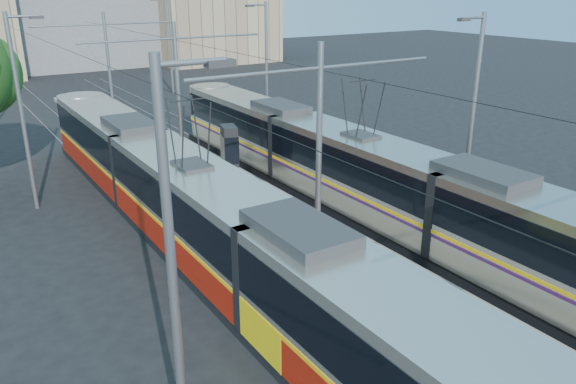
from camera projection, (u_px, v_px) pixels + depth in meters
ground at (509, 380)px, 13.53m from camera, size 160.00×160.00×0.00m
platform at (208, 180)px, 26.88m from camera, size 4.00×50.00×0.30m
tactile_strip_left at (179, 182)px, 26.09m from camera, size 0.70×50.00×0.01m
tactile_strip_right at (235, 172)px, 27.56m from camera, size 0.70×50.00×0.01m
rails at (208, 183)px, 26.93m from camera, size 8.71×70.00×0.03m
tram_left at (195, 211)px, 19.14m from camera, size 2.43×31.91×5.50m
tram_right at (359, 171)px, 22.72m from camera, size 2.43×29.83×5.50m
catenary at (232, 99)px, 23.11m from camera, size 9.20×70.00×7.00m
street_lamps at (170, 84)px, 28.63m from camera, size 15.18×38.22×8.00m
shelter at (230, 150)px, 26.49m from camera, size 0.97×1.26×2.47m
building_right at (211, 9)px, 67.25m from camera, size 14.28×10.20×12.27m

